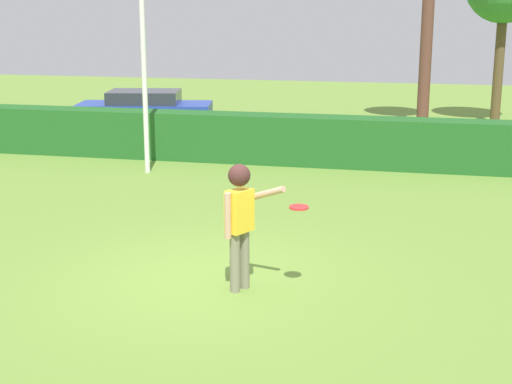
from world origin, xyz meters
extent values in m
plane|color=olive|center=(0.00, 0.00, 0.00)|extent=(60.00, 60.00, 0.00)
cylinder|color=gray|center=(0.58, -0.19, 0.42)|extent=(0.14, 0.14, 0.84)
cylinder|color=gray|center=(0.49, -0.37, 0.42)|extent=(0.14, 0.14, 0.84)
cube|color=yellow|center=(0.54, -0.28, 1.13)|extent=(0.37, 0.44, 0.58)
cylinder|color=tan|center=(0.89, -0.20, 1.37)|extent=(0.59, 0.36, 0.30)
cylinder|color=tan|center=(0.43, -0.49, 1.11)|extent=(0.09, 0.09, 0.62)
sphere|color=tan|center=(0.54, -0.28, 1.59)|extent=(0.22, 0.22, 0.22)
sphere|color=#452522|center=(0.54, -0.28, 1.62)|extent=(0.30, 0.30, 0.30)
cylinder|color=red|center=(1.36, -0.34, 1.24)|extent=(0.26, 0.26, 0.03)
cylinder|color=silver|center=(-3.45, 6.59, 2.95)|extent=(0.12, 0.12, 5.90)
cube|color=#205A21|center=(0.00, 8.37, 0.60)|extent=(25.98, 0.90, 1.21)
cube|color=#263FA5|center=(-5.83, 12.58, 0.57)|extent=(4.46, 2.51, 0.55)
cube|color=#2D333D|center=(-5.83, 12.58, 1.05)|extent=(2.47, 1.97, 0.40)
cylinder|color=black|center=(-4.56, 13.71, 0.30)|extent=(0.61, 0.22, 0.60)
cylinder|color=black|center=(-4.22, 12.05, 0.30)|extent=(0.61, 0.22, 0.60)
cylinder|color=black|center=(-7.44, 13.12, 0.30)|extent=(0.61, 0.22, 0.60)
cylinder|color=black|center=(-7.10, 11.46, 0.30)|extent=(0.61, 0.22, 0.60)
cylinder|color=brown|center=(5.17, 16.29, 1.90)|extent=(0.32, 0.32, 3.80)
cylinder|color=brown|center=(2.81, 14.72, 2.68)|extent=(0.38, 0.38, 5.36)
camera|label=1|loc=(2.92, -9.66, 3.78)|focal=52.28mm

